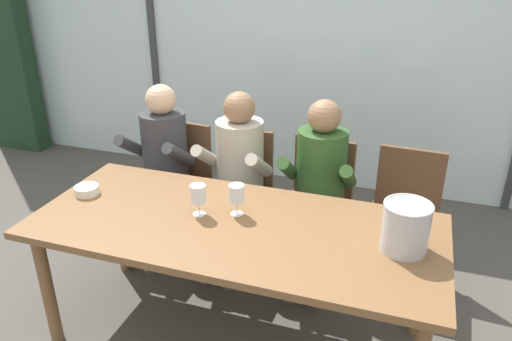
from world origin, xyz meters
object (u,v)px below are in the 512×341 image
object	(u,v)px
dining_table	(235,236)
person_charcoal_jacket	(159,159)
chair_near_curtain	(179,174)
tasting_bowl	(87,190)
wine_glass_near_bucket	(198,194)
chair_right_of_center	(405,208)
person_beige_jumper	(235,170)
wine_glass_by_left_taster	(237,195)
person_olive_shirt	(318,182)
chair_left_of_center	(240,184)
ice_bucket_primary	(406,227)
chair_center	(318,195)

from	to	relation	value
dining_table	person_charcoal_jacket	world-z (taller)	person_charcoal_jacket
chair_near_curtain	tasting_bowl	xyz separation A→B (m)	(-0.15, -0.85, 0.25)
chair_near_curtain	wine_glass_near_bucket	bearing A→B (deg)	-51.31
chair_right_of_center	chair_near_curtain	bearing A→B (deg)	-176.86
person_beige_jumper	tasting_bowl	world-z (taller)	person_beige_jumper
chair_right_of_center	wine_glass_by_left_taster	world-z (taller)	wine_glass_by_left_taster
chair_right_of_center	person_olive_shirt	distance (m)	0.59
chair_near_curtain	person_olive_shirt	distance (m)	1.10
person_charcoal_jacket	wine_glass_by_left_taster	size ratio (longest dim) A/B	7.00
tasting_bowl	chair_right_of_center	bearing A→B (deg)	25.67
person_beige_jumper	chair_left_of_center	bearing A→B (deg)	102.34
chair_left_of_center	wine_glass_near_bucket	bearing A→B (deg)	-86.00
chair_right_of_center	ice_bucket_primary	bearing A→B (deg)	-86.19
chair_near_curtain	wine_glass_by_left_taster	world-z (taller)	wine_glass_by_left_taster
ice_bucket_primary	wine_glass_by_left_taster	size ratio (longest dim) A/B	1.40
dining_table	wine_glass_near_bucket	distance (m)	0.29
chair_near_curtain	tasting_bowl	size ratio (longest dim) A/B	6.40
ice_bucket_primary	chair_left_of_center	bearing A→B (deg)	143.42
person_charcoal_jacket	wine_glass_by_left_taster	world-z (taller)	person_charcoal_jacket
chair_left_of_center	chair_center	xyz separation A→B (m)	(0.56, 0.01, 0.00)
chair_center	person_charcoal_jacket	size ratio (longest dim) A/B	0.74
chair_left_of_center	wine_glass_near_bucket	world-z (taller)	wine_glass_near_bucket
wine_glass_near_bucket	chair_center	bearing A→B (deg)	61.06
person_charcoal_jacket	tasting_bowl	xyz separation A→B (m)	(-0.08, -0.69, 0.08)
wine_glass_near_bucket	tasting_bowl	bearing A→B (deg)	179.23
dining_table	person_olive_shirt	bearing A→B (deg)	68.33
dining_table	wine_glass_by_left_taster	bearing A→B (deg)	103.19
ice_bucket_primary	person_charcoal_jacket	bearing A→B (deg)	157.52
dining_table	chair_center	bearing A→B (deg)	73.47
dining_table	tasting_bowl	bearing A→B (deg)	177.82
chair_center	chair_right_of_center	bearing A→B (deg)	5.75
tasting_bowl	wine_glass_near_bucket	xyz separation A→B (m)	(0.72, -0.01, 0.10)
person_beige_jumper	wine_glass_near_bucket	size ratio (longest dim) A/B	7.00
wine_glass_by_left_taster	wine_glass_near_bucket	xyz separation A→B (m)	(-0.19, -0.07, 0.00)
chair_center	chair_left_of_center	bearing A→B (deg)	-173.09
ice_bucket_primary	wine_glass_near_bucket	distance (m)	1.06
chair_left_of_center	wine_glass_by_left_taster	distance (m)	0.90
person_charcoal_jacket	tasting_bowl	size ratio (longest dim) A/B	8.67
dining_table	person_olive_shirt	size ratio (longest dim) A/B	1.76
chair_right_of_center	wine_glass_by_left_taster	xyz separation A→B (m)	(-0.86, -0.79, 0.34)
chair_right_of_center	person_olive_shirt	xyz separation A→B (m)	(-0.54, -0.15, 0.17)
person_charcoal_jacket	chair_center	bearing A→B (deg)	11.94
person_olive_shirt	person_charcoal_jacket	bearing A→B (deg)	179.38
chair_left_of_center	chair_center	distance (m)	0.56
chair_right_of_center	ice_bucket_primary	world-z (taller)	ice_bucket_primary
person_beige_jumper	wine_glass_near_bucket	distance (m)	0.73
person_charcoal_jacket	person_beige_jumper	size ratio (longest dim) A/B	1.00
chair_center	chair_right_of_center	size ratio (longest dim) A/B	1.00
chair_right_of_center	wine_glass_by_left_taster	bearing A→B (deg)	-134.12
person_charcoal_jacket	person_olive_shirt	distance (m)	1.14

